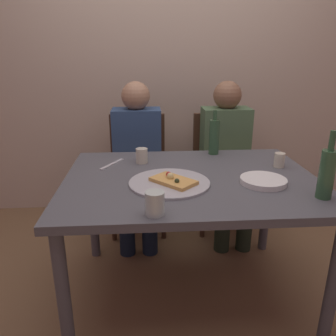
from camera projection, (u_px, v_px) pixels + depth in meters
ground_plane at (188, 291)px, 2.01m from camera, size 8.00×8.00×0.00m
back_wall at (172, 61)px, 2.80m from camera, size 6.00×0.10×2.60m
dining_table at (190, 191)px, 1.79m from camera, size 1.33×0.99×0.74m
pizza_tray at (169, 183)px, 1.67m from camera, size 0.41×0.41×0.01m
pizza_slice_last at (173, 180)px, 1.65m from camera, size 0.25×0.25×0.05m
wine_bottle at (327, 173)px, 1.47m from camera, size 0.07×0.07×0.31m
beer_bottle at (214, 136)px, 2.13m from camera, size 0.07×0.07×0.28m
tumbler_near at (142, 156)px, 1.98m from camera, size 0.07×0.07×0.09m
tumbler_far at (155, 203)px, 1.34m from camera, size 0.08×0.08×0.10m
wine_glass at (279, 160)px, 1.91m from camera, size 0.06×0.06×0.08m
plate_stack at (263, 181)px, 1.67m from camera, size 0.23×0.23×0.03m
table_knife at (112, 164)px, 1.96m from camera, size 0.13×0.20×0.01m
chair_left at (138, 165)px, 2.66m from camera, size 0.44×0.44×0.90m
chair_right at (222, 163)px, 2.71m from camera, size 0.44×0.44×0.90m
guest_in_sweater at (137, 155)px, 2.48m from camera, size 0.36×0.56×1.17m
guest_in_beanie at (227, 153)px, 2.52m from camera, size 0.36×0.56×1.17m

